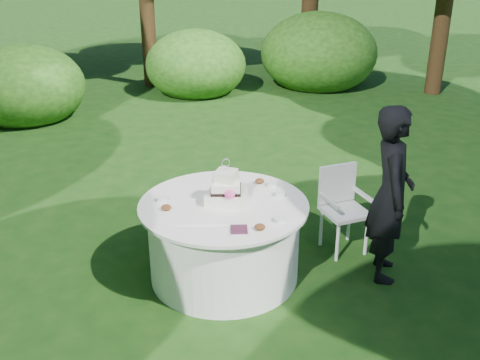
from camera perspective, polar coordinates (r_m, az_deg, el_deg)
The scene contains 9 objects.
ground at distance 5.50m, azimuth -1.58°, elevation -9.62°, with size 80.00×80.00×0.00m, color #13390F.
napkins at distance 4.66m, azimuth -0.10°, elevation -5.04°, with size 0.14×0.14×0.02m, color #451D33.
feather_plume at distance 4.74m, azimuth -4.08°, elevation -4.61°, with size 0.48×0.07×0.01m, color white.
guest at distance 5.31m, azimuth 15.06°, elevation -1.41°, with size 0.61×0.40×1.68m, color black.
table at distance 5.30m, azimuth -1.63°, elevation -6.10°, with size 1.56×1.56×0.77m.
cake at distance 5.11m, azimuth -1.41°, elevation -1.05°, with size 0.41×0.41×0.43m.
chair at distance 5.82m, azimuth 10.29°, elevation -2.20°, with size 0.53×0.53×0.89m.
votives at distance 5.17m, azimuth 0.87°, elevation -1.89°, with size 1.19×0.84×0.04m.
petal_cups at distance 5.06m, azimuth -1.14°, elevation -2.43°, with size 0.96×1.04×0.05m.
Camera 1 is at (-0.02, -4.61, 3.00)m, focal length 42.00 mm.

